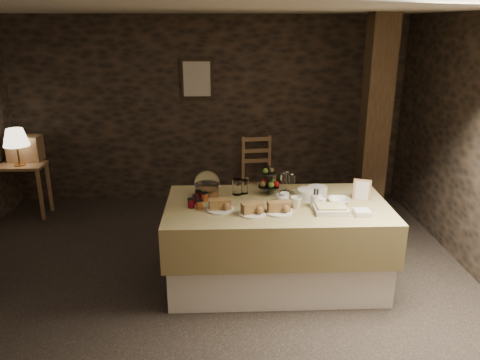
{
  "coord_description": "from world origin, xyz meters",
  "views": [
    {
      "loc": [
        0.19,
        -4.09,
        2.48
      ],
      "look_at": [
        0.35,
        0.2,
        1.04
      ],
      "focal_mm": 35.0,
      "sensor_mm": 36.0,
      "label": 1
    }
  ],
  "objects_px": {
    "timber_column": "(375,126)",
    "buffet_table": "(276,238)",
    "wine_rack": "(25,148)",
    "console_table": "(19,174)",
    "table_lamp": "(16,138)",
    "fruit_stand": "(269,183)",
    "chair": "(258,175)"
  },
  "relations": [
    {
      "from": "table_lamp",
      "to": "timber_column",
      "type": "distance_m",
      "value": 4.5
    },
    {
      "from": "chair",
      "to": "timber_column",
      "type": "relative_size",
      "value": 0.29
    },
    {
      "from": "table_lamp",
      "to": "wine_rack",
      "type": "distance_m",
      "value": 0.3
    },
    {
      "from": "wine_rack",
      "to": "console_table",
      "type": "bearing_deg",
      "value": -105.52
    },
    {
      "from": "buffet_table",
      "to": "wine_rack",
      "type": "bearing_deg",
      "value": 147.49
    },
    {
      "from": "buffet_table",
      "to": "chair",
      "type": "relative_size",
      "value": 2.85
    },
    {
      "from": "table_lamp",
      "to": "timber_column",
      "type": "relative_size",
      "value": 0.19
    },
    {
      "from": "console_table",
      "to": "table_lamp",
      "type": "distance_m",
      "value": 0.5
    },
    {
      "from": "console_table",
      "to": "wine_rack",
      "type": "xyz_separation_m",
      "value": [
        0.05,
        0.18,
        0.3
      ]
    },
    {
      "from": "console_table",
      "to": "table_lamp",
      "type": "xyz_separation_m",
      "value": [
        0.05,
        -0.05,
        0.5
      ]
    },
    {
      "from": "table_lamp",
      "to": "chair",
      "type": "xyz_separation_m",
      "value": [
        3.14,
        0.41,
        -0.67
      ]
    },
    {
      "from": "chair",
      "to": "console_table",
      "type": "bearing_deg",
      "value": -179.54
    },
    {
      "from": "buffet_table",
      "to": "fruit_stand",
      "type": "relative_size",
      "value": 7.03
    },
    {
      "from": "wine_rack",
      "to": "fruit_stand",
      "type": "bearing_deg",
      "value": -29.33
    },
    {
      "from": "wine_rack",
      "to": "chair",
      "type": "relative_size",
      "value": 0.56
    },
    {
      "from": "console_table",
      "to": "fruit_stand",
      "type": "xyz_separation_m",
      "value": [
        3.15,
        -1.56,
        0.37
      ]
    },
    {
      "from": "table_lamp",
      "to": "wine_rack",
      "type": "relative_size",
      "value": 1.16
    },
    {
      "from": "wine_rack",
      "to": "chair",
      "type": "distance_m",
      "value": 3.18
    },
    {
      "from": "timber_column",
      "to": "fruit_stand",
      "type": "height_order",
      "value": "timber_column"
    },
    {
      "from": "chair",
      "to": "timber_column",
      "type": "xyz_separation_m",
      "value": [
        1.33,
        -0.88,
        0.88
      ]
    },
    {
      "from": "table_lamp",
      "to": "fruit_stand",
      "type": "distance_m",
      "value": 3.45
    },
    {
      "from": "buffet_table",
      "to": "fruit_stand",
      "type": "height_order",
      "value": "fruit_stand"
    },
    {
      "from": "table_lamp",
      "to": "timber_column",
      "type": "height_order",
      "value": "timber_column"
    },
    {
      "from": "timber_column",
      "to": "buffet_table",
      "type": "bearing_deg",
      "value": -135.08
    },
    {
      "from": "table_lamp",
      "to": "console_table",
      "type": "bearing_deg",
      "value": 135.0
    },
    {
      "from": "buffet_table",
      "to": "table_lamp",
      "type": "xyz_separation_m",
      "value": [
        -3.16,
        1.78,
        0.61
      ]
    },
    {
      "from": "console_table",
      "to": "wine_rack",
      "type": "relative_size",
      "value": 1.72
    },
    {
      "from": "table_lamp",
      "to": "fruit_stand",
      "type": "relative_size",
      "value": 1.62
    },
    {
      "from": "console_table",
      "to": "fruit_stand",
      "type": "relative_size",
      "value": 2.39
    },
    {
      "from": "buffet_table",
      "to": "chair",
      "type": "bearing_deg",
      "value": 90.29
    },
    {
      "from": "buffet_table",
      "to": "wine_rack",
      "type": "height_order",
      "value": "wine_rack"
    },
    {
      "from": "buffet_table",
      "to": "table_lamp",
      "type": "height_order",
      "value": "table_lamp"
    }
  ]
}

